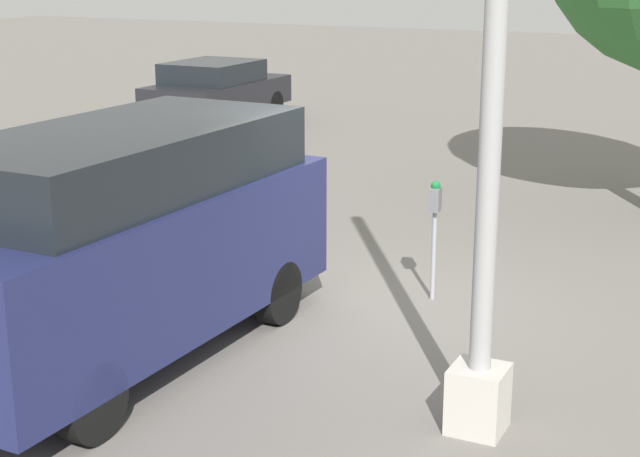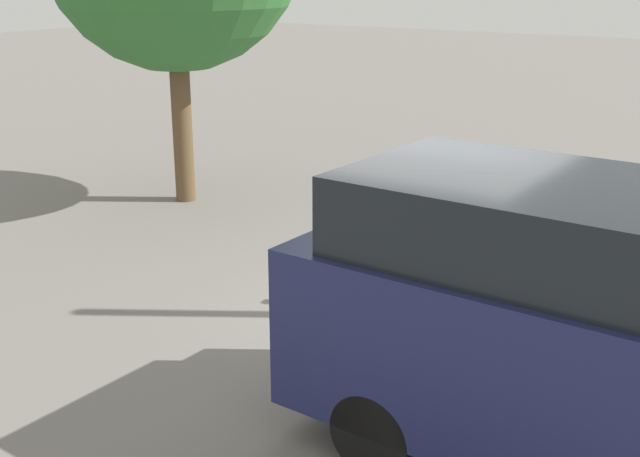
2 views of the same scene
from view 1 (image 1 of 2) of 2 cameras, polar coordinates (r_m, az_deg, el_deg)
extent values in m
plane|color=slate|center=(10.85, 2.26, -4.55)|extent=(80.00, 80.00, 0.00)
cylinder|color=#9E9EA3|center=(10.97, 6.62, -1.57)|extent=(0.05, 0.05, 1.03)
cube|color=slate|center=(10.80, 6.73, 1.70)|extent=(0.21, 0.14, 0.26)
sphere|color=#14662D|center=(10.77, 6.75, 2.48)|extent=(0.11, 0.11, 0.11)
cube|color=beige|center=(8.15, 9.18, -9.76)|extent=(0.44, 0.44, 0.55)
cylinder|color=#9E9E9E|center=(7.40, 10.16, 10.91)|extent=(0.18, 0.18, 5.23)
cube|color=navy|center=(9.40, -11.55, -1.79)|extent=(4.81, 2.06, 1.29)
cube|color=black|center=(9.25, -11.40, 3.98)|extent=(3.85, 1.88, 0.60)
cylinder|color=black|center=(8.07, -13.20, -9.78)|extent=(0.68, 0.25, 0.67)
cylinder|color=black|center=(10.29, -2.50, -3.71)|extent=(0.68, 0.25, 0.67)
cylinder|color=black|center=(11.19, -10.01, -2.33)|extent=(0.68, 0.25, 0.67)
cube|color=black|center=(22.85, -5.97, 7.74)|extent=(3.82, 1.84, 0.63)
cube|color=black|center=(22.62, -6.27, 9.05)|extent=(2.10, 1.68, 0.47)
cube|color=orange|center=(24.74, -4.82, 7.98)|extent=(0.08, 0.12, 0.20)
cylinder|color=black|center=(24.30, -6.06, 7.45)|extent=(0.63, 0.22, 0.63)
cylinder|color=black|center=(23.50, -2.75, 7.24)|extent=(0.63, 0.22, 0.63)
cylinder|color=black|center=(22.37, -9.30, 6.63)|extent=(0.63, 0.22, 0.63)
cylinder|color=black|center=(21.49, -5.81, 6.39)|extent=(0.63, 0.22, 0.63)
camera|label=2|loc=(12.41, -36.05, 12.13)|focal=45.00mm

